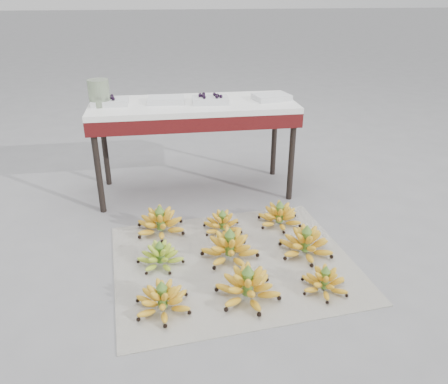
{
  "coord_description": "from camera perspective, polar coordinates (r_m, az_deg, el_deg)",
  "views": [
    {
      "loc": [
        -0.23,
        -1.94,
        1.34
      ],
      "look_at": [
        0.12,
        0.32,
        0.26
      ],
      "focal_mm": 35.0,
      "sensor_mm": 36.0,
      "label": 1
    }
  ],
  "objects": [
    {
      "name": "tray_far_right",
      "position": [
        3.03,
        6.23,
        12.22
      ],
      "size": [
        0.26,
        0.21,
        0.04
      ],
      "color": "silver",
      "rests_on": "vendor_table"
    },
    {
      "name": "bunch_mid_left",
      "position": [
        2.34,
        -8.33,
        -8.31
      ],
      "size": [
        0.3,
        0.3,
        0.15
      ],
      "rotation": [
        0.0,
        0.0,
        -0.27
      ],
      "color": "#79A428",
      "rests_on": "newspaper_mat"
    },
    {
      "name": "bunch_mid_right",
      "position": [
        2.44,
        10.63,
        -6.67
      ],
      "size": [
        0.4,
        0.4,
        0.18
      ],
      "rotation": [
        0.0,
        0.0,
        0.43
      ],
      "color": "yellow",
      "rests_on": "newspaper_mat"
    },
    {
      "name": "bunch_back_right",
      "position": [
        2.71,
        7.25,
        -3.16
      ],
      "size": [
        0.27,
        0.27,
        0.16
      ],
      "rotation": [
        0.0,
        0.0,
        -0.01
      ],
      "color": "yellow",
      "rests_on": "newspaper_mat"
    },
    {
      "name": "bunch_back_center",
      "position": [
        2.62,
        -0.2,
        -4.16
      ],
      "size": [
        0.32,
        0.32,
        0.15
      ],
      "rotation": [
        0.0,
        0.0,
        0.41
      ],
      "color": "yellow",
      "rests_on": "newspaper_mat"
    },
    {
      "name": "ground",
      "position": [
        2.37,
        -1.74,
        -9.2
      ],
      "size": [
        60.0,
        60.0,
        0.0
      ],
      "primitive_type": "plane",
      "color": "slate",
      "rests_on": "ground"
    },
    {
      "name": "tray_far_left",
      "position": [
        2.97,
        -14.68,
        11.34
      ],
      "size": [
        0.23,
        0.17,
        0.06
      ],
      "color": "silver",
      "rests_on": "vendor_table"
    },
    {
      "name": "bunch_back_left",
      "position": [
        2.63,
        -8.3,
        -4.01
      ],
      "size": [
        0.39,
        0.39,
        0.18
      ],
      "rotation": [
        0.0,
        0.0,
        0.38
      ],
      "color": "yellow",
      "rests_on": "newspaper_mat"
    },
    {
      "name": "tray_left",
      "position": [
        2.96,
        -7.57,
        11.84
      ],
      "size": [
        0.25,
        0.18,
        0.04
      ],
      "color": "silver",
      "rests_on": "vendor_table"
    },
    {
      "name": "bunch_front_right",
      "position": [
        2.2,
        13.0,
        -11.36
      ],
      "size": [
        0.26,
        0.26,
        0.14
      ],
      "rotation": [
        0.0,
        0.0,
        0.11
      ],
      "color": "yellow",
      "rests_on": "newspaper_mat"
    },
    {
      "name": "glass_jar",
      "position": [
        2.94,
        -16.01,
        12.35
      ],
      "size": [
        0.18,
        0.18,
        0.17
      ],
      "primitive_type": "cylinder",
      "rotation": [
        0.0,
        0.0,
        -0.42
      ],
      "color": "#B5CBA1",
      "rests_on": "vendor_table"
    },
    {
      "name": "newspaper_mat",
      "position": [
        2.37,
        1.23,
        -9.12
      ],
      "size": [
        1.34,
        1.16,
        0.01
      ],
      "primitive_type": "cube",
      "rotation": [
        0.0,
        0.0,
        0.09
      ],
      "color": "white",
      "rests_on": "ground"
    },
    {
      "name": "tray_right",
      "position": [
        2.93,
        -1.82,
        11.97
      ],
      "size": [
        0.25,
        0.18,
        0.06
      ],
      "color": "silver",
      "rests_on": "vendor_table"
    },
    {
      "name": "bunch_mid_center",
      "position": [
        2.36,
        0.77,
        -7.28
      ],
      "size": [
        0.4,
        0.4,
        0.19
      ],
      "rotation": [
        0.0,
        0.0,
        0.38
      ],
      "color": "yellow",
      "rests_on": "newspaper_mat"
    },
    {
      "name": "vendor_table",
      "position": [
        2.98,
        -4.02,
        10.24
      ],
      "size": [
        1.35,
        0.54,
        0.65
      ],
      "color": "black",
      "rests_on": "ground"
    },
    {
      "name": "bunch_front_left",
      "position": [
        2.05,
        -8.03,
        -13.79
      ],
      "size": [
        0.34,
        0.34,
        0.16
      ],
      "rotation": [
        0.0,
        0.0,
        0.36
      ],
      "color": "yellow",
      "rests_on": "newspaper_mat"
    },
    {
      "name": "bunch_front_center",
      "position": [
        2.09,
        3.1,
        -12.23
      ],
      "size": [
        0.38,
        0.38,
        0.19
      ],
      "rotation": [
        0.0,
        0.0,
        0.31
      ],
      "color": "yellow",
      "rests_on": "newspaper_mat"
    }
  ]
}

